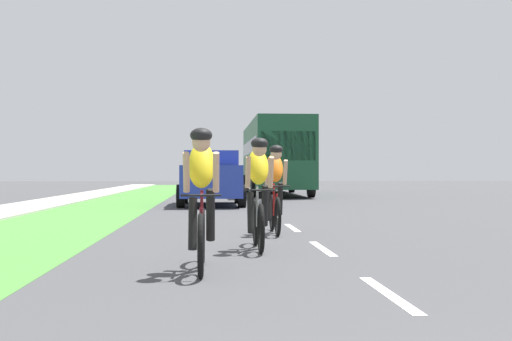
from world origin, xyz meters
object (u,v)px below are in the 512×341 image
(suv_blue, at_px, (211,177))
(pickup_red, at_px, (212,175))
(bus_dark_green, at_px, (274,154))
(cyclist_trailing, at_px, (258,193))
(cyclist_lead, at_px, (201,198))
(sedan_silver, at_px, (249,176))
(cyclist_distant, at_px, (275,188))

(suv_blue, bearing_deg, pickup_red, 89.88)
(bus_dark_green, bearing_deg, suv_blue, -106.82)
(cyclist_trailing, distance_m, suv_blue, 12.49)
(cyclist_lead, relative_size, sedan_silver, 0.40)
(cyclist_distant, distance_m, sedan_silver, 39.76)
(cyclist_trailing, xyz_separation_m, sedan_silver, (2.35, 42.08, -0.04))
(cyclist_lead, distance_m, pickup_red, 52.29)
(cyclist_lead, height_order, cyclist_trailing, same)
(cyclist_lead, relative_size, cyclist_distant, 1.00)
(cyclist_distant, bearing_deg, cyclist_trailing, -101.25)
(cyclist_trailing, bearing_deg, cyclist_lead, -111.55)
(bus_dark_green, height_order, pickup_red, bus_dark_green)
(pickup_red, bearing_deg, sedan_silver, -70.40)
(cyclist_trailing, relative_size, sedan_silver, 0.40)
(bus_dark_green, xyz_separation_m, sedan_silver, (-0.10, 19.29, -1.21))
(cyclist_distant, relative_size, pickup_red, 0.34)
(cyclist_trailing, xyz_separation_m, cyclist_distant, (0.47, 2.37, 0.00))
(suv_blue, bearing_deg, cyclist_distant, -83.61)
(cyclist_distant, distance_m, suv_blue, 10.17)
(bus_dark_green, bearing_deg, pickup_red, 96.29)
(cyclist_distant, distance_m, bus_dark_green, 20.55)
(bus_dark_green, xyz_separation_m, pickup_red, (-3.04, 27.54, -1.15))
(bus_dark_green, relative_size, sedan_silver, 2.70)
(bus_dark_green, bearing_deg, cyclist_distant, -95.55)
(suv_blue, bearing_deg, cyclist_trailing, -86.97)
(pickup_red, bearing_deg, cyclist_distant, -88.74)
(sedan_silver, bearing_deg, cyclist_trailing, -93.20)
(cyclist_lead, bearing_deg, pickup_red, 89.79)
(cyclist_trailing, distance_m, cyclist_distant, 2.42)
(suv_blue, height_order, sedan_silver, suv_blue)
(cyclist_trailing, distance_m, bus_dark_green, 22.95)
(sedan_silver, height_order, pickup_red, pickup_red)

